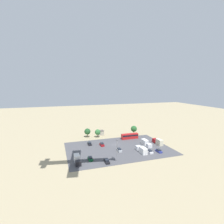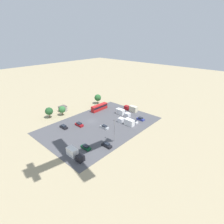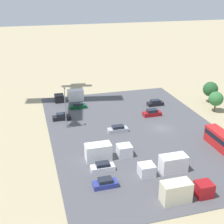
% 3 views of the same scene
% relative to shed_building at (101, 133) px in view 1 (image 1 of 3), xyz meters
% --- Properties ---
extents(ground_plane, '(400.00, 400.00, 0.00)m').
position_rel_shed_building_xyz_m(ground_plane, '(-2.59, 21.78, -1.60)').
color(ground_plane, tan).
extents(parking_lot_surface, '(54.99, 37.07, 0.08)m').
position_rel_shed_building_xyz_m(parking_lot_surface, '(-2.59, 28.09, -1.56)').
color(parking_lot_surface, '#4C4C51').
rests_on(parking_lot_surface, ground).
extents(shed_building, '(4.00, 3.71, 3.18)m').
position_rel_shed_building_xyz_m(shed_building, '(0.00, 0.00, 0.00)').
color(shed_building, '#9E998E').
rests_on(shed_building, ground).
extents(bus, '(10.91, 2.54, 3.34)m').
position_rel_shed_building_xyz_m(bus, '(-15.36, 14.29, 0.28)').
color(bus, red).
rests_on(bus, ground).
extents(parked_car_0, '(1.82, 4.00, 1.49)m').
position_rel_shed_building_xyz_m(parked_car_0, '(-20.37, 39.59, -0.90)').
color(parked_car_0, navy).
rests_on(parked_car_0, ground).
extents(parked_car_1, '(1.83, 4.27, 1.47)m').
position_rel_shed_building_xyz_m(parked_car_1, '(14.76, 37.82, -0.91)').
color(parked_car_1, '#0C4723').
rests_on(parked_car_1, ground).
extents(parked_car_2, '(1.84, 4.32, 1.56)m').
position_rel_shed_building_xyz_m(parked_car_2, '(11.17, 17.49, -0.87)').
color(parked_car_2, black).
rests_on(parked_car_2, ground).
extents(parked_car_3, '(1.80, 4.21, 1.46)m').
position_rel_shed_building_xyz_m(parked_car_3, '(-15.56, 38.82, -0.91)').
color(parked_car_3, silver).
rests_on(parked_car_3, ground).
extents(parked_car_4, '(1.92, 4.48, 1.66)m').
position_rel_shed_building_xyz_m(parked_car_4, '(4.82, 21.08, -0.83)').
color(parked_car_4, maroon).
rests_on(parked_car_4, ground).
extents(parked_car_5, '(1.72, 4.48, 1.47)m').
position_rel_shed_building_xyz_m(parked_car_5, '(-1.61, 31.84, -0.91)').
color(parked_car_5, '#ADB2B7').
rests_on(parked_car_5, ground).
extents(parked_car_6, '(1.77, 4.32, 1.63)m').
position_rel_shed_building_xyz_m(parked_car_6, '(8.41, 42.94, -0.84)').
color(parked_car_6, black).
rests_on(parked_car_6, ground).
extents(parked_truck_0, '(2.42, 7.92, 3.08)m').
position_rel_shed_building_xyz_m(parked_truck_0, '(20.76, 38.75, -0.11)').
color(parked_truck_0, black).
rests_on(parked_truck_0, ground).
extents(parked_truck_1, '(2.46, 8.57, 2.96)m').
position_rel_shed_building_xyz_m(parked_truck_1, '(-19.12, 28.46, -0.16)').
color(parked_truck_1, silver).
rests_on(parked_truck_1, ground).
extents(parked_truck_2, '(2.50, 8.80, 3.12)m').
position_rel_shed_building_xyz_m(parked_truck_2, '(-11.85, 37.26, -0.09)').
color(parked_truck_2, silver).
rests_on(parked_truck_2, ground).
extents(parked_truck_3, '(2.34, 8.24, 3.32)m').
position_rel_shed_building_xyz_m(parked_truck_3, '(-26.71, 29.03, 0.00)').
color(parked_truck_3, maroon).
rests_on(parked_truck_3, ground).
extents(tree_near_shed, '(3.70, 3.70, 5.32)m').
position_rel_shed_building_xyz_m(tree_near_shed, '(3.18, 4.51, 1.86)').
color(tree_near_shed, brown).
rests_on(tree_near_shed, ground).
extents(tree_apron_mid, '(4.05, 4.05, 5.81)m').
position_rel_shed_building_xyz_m(tree_apron_mid, '(9.54, 2.16, 2.18)').
color(tree_apron_mid, brown).
rests_on(tree_apron_mid, ground).
extents(tree_apron_far, '(4.24, 4.24, 6.10)m').
position_rel_shed_building_xyz_m(tree_apron_far, '(-22.24, 5.81, 2.38)').
color(tree_apron_far, brown).
rests_on(tree_apron_far, ground).
extents(light_pole_lot_centre, '(0.90, 0.28, 9.66)m').
position_rel_shed_building_xyz_m(light_pole_lot_centre, '(3.45, 42.46, 3.75)').
color(light_pole_lot_centre, gray).
rests_on(light_pole_lot_centre, ground).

